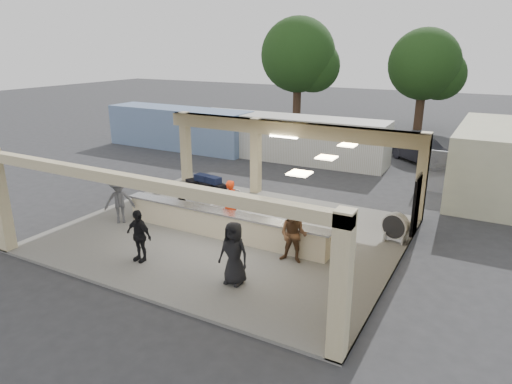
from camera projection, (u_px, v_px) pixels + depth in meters
The scene contains 16 objects.
ground at pixel (229, 235), 16.81m from camera, with size 120.00×120.00×0.00m, color #2B2B2E.
pavilion at pixel (243, 196), 16.85m from camera, with size 12.01×10.00×3.55m.
baggage_counter at pixel (222, 224), 16.21m from camera, with size 8.20×0.58×0.98m.
luggage_cart at pixel (206, 191), 18.85m from camera, with size 2.90×2.27×1.49m.
drum_fan at pixel (396, 226), 15.86m from camera, with size 0.98×0.55×1.04m.
baggage_handler at pixel (230, 204), 16.94m from camera, with size 0.67×0.37×1.85m, color red.
passenger_a at pixel (293, 235), 14.22m from camera, with size 0.90×0.39×1.84m, color brown.
passenger_b at pixel (139, 235), 14.34m from camera, with size 1.00×0.36×1.71m, color black.
passenger_c at pixel (119, 201), 17.44m from camera, with size 1.14×0.40×1.76m, color #47484C.
passenger_d at pixel (234, 253), 12.93m from camera, with size 0.91×0.37×1.87m, color black.
car_white_a at pixel (505, 170), 22.91m from camera, with size 2.29×4.82×1.38m, color silver.
car_dark at pixel (421, 151), 26.80m from camera, with size 1.54×4.37×1.46m, color black.
container_white at pixel (286, 138), 27.51m from camera, with size 12.12×2.42×2.63m, color silver.
container_blue at pixel (179, 128), 30.60m from camera, with size 10.27×2.47×2.67m, color #657EA2.
tree_left at pixel (302, 58), 38.75m from camera, with size 6.60×6.30×9.00m.
tree_mid at pixel (429, 67), 36.02m from camera, with size 6.00×5.60×8.00m.
Camera 1 is at (8.34, -13.11, 6.68)m, focal length 32.00 mm.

